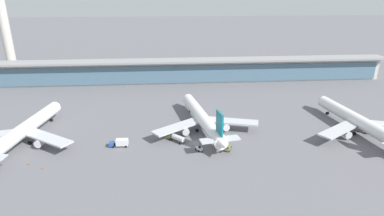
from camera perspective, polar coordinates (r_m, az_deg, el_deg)
name	(u,v)px	position (r m, az deg, el deg)	size (l,w,h in m)	color
ground_plane	(196,143)	(127.77, 0.74, -6.27)	(1200.00, 1200.00, 0.00)	slate
airliner_left_stand	(23,131)	(142.76, -27.90, -3.59)	(45.92, 60.32, 16.10)	white
airliner_centre_stand	(203,119)	(137.52, 1.93, -1.93)	(45.85, 60.28, 16.10)	white
airliner_right_stand	(360,122)	(151.69, 27.65, -2.19)	(46.17, 60.46, 16.10)	white
service_truck_under_wing_olive	(228,148)	(123.15, 6.42, -7.08)	(3.69, 6.84, 2.70)	olive
service_truck_mid_apron_white	(199,149)	(121.75, 1.27, -7.25)	(2.92, 3.33, 2.05)	silver
service_truck_by_tail_olive	(176,138)	(128.48, -2.82, -5.28)	(7.67, 7.67, 2.95)	olive
service_truck_on_taxiway_blue	(120,143)	(127.52, -12.68, -6.02)	(7.39, 2.62, 3.10)	#234C9E
terminal_building	(183,70)	(207.84, -1.54, 6.71)	(265.47, 12.80, 15.20)	beige
control_tower	(3,17)	(264.40, -30.62, 13.78)	(12.00, 12.00, 71.34)	beige
safety_cone_bravo	(42,168)	(122.11, -25.14, -9.61)	(0.62, 0.62, 0.70)	orange
safety_cone_delta	(28,164)	(126.90, -27.14, -8.79)	(0.62, 0.62, 0.70)	orange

